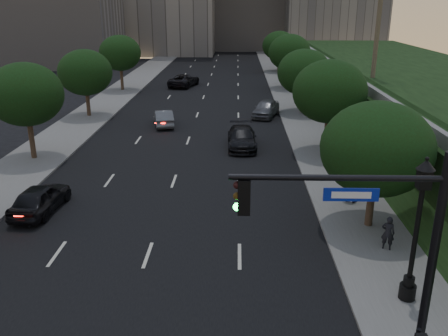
{
  "coord_description": "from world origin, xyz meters",
  "views": [
    {
      "loc": [
        3.81,
        -13.09,
        10.45
      ],
      "look_at": [
        3.29,
        6.35,
        3.6
      ],
      "focal_mm": 38.0,
      "sensor_mm": 36.0,
      "label": 1
    }
  ],
  "objects_px": {
    "traffic_signal_mast": "(389,270)",
    "sedan_far_right": "(266,108)",
    "pedestrian_c": "(355,182)",
    "sedan_far_left": "(184,80)",
    "sedan_near_left": "(40,198)",
    "sedan_near_right": "(242,138)",
    "street_lamp": "(415,238)",
    "pedestrian_b": "(350,185)",
    "sedan_mid_left": "(164,118)",
    "pedestrian_a": "(388,233)"
  },
  "relations": [
    {
      "from": "traffic_signal_mast",
      "to": "sedan_far_right",
      "type": "xyz_separation_m",
      "value": [
        -1.31,
        33.51,
        -2.86
      ]
    },
    {
      "from": "sedan_far_right",
      "to": "pedestrian_c",
      "type": "height_order",
      "value": "pedestrian_c"
    },
    {
      "from": "traffic_signal_mast",
      "to": "sedan_far_left",
      "type": "height_order",
      "value": "traffic_signal_mast"
    },
    {
      "from": "sedan_near_left",
      "to": "sedan_far_right",
      "type": "height_order",
      "value": "sedan_far_right"
    },
    {
      "from": "traffic_signal_mast",
      "to": "sedan_near_right",
      "type": "relative_size",
      "value": 1.34
    },
    {
      "from": "pedestrian_c",
      "to": "sedan_near_left",
      "type": "bearing_deg",
      "value": 15.48
    },
    {
      "from": "street_lamp",
      "to": "pedestrian_b",
      "type": "distance_m",
      "value": 9.17
    },
    {
      "from": "sedan_mid_left",
      "to": "pedestrian_a",
      "type": "xyz_separation_m",
      "value": [
        13.1,
        -22.15,
        0.21
      ]
    },
    {
      "from": "sedan_mid_left",
      "to": "pedestrian_b",
      "type": "bearing_deg",
      "value": 114.42
    },
    {
      "from": "sedan_far_right",
      "to": "pedestrian_a",
      "type": "bearing_deg",
      "value": -64.47
    },
    {
      "from": "sedan_far_left",
      "to": "pedestrian_c",
      "type": "distance_m",
      "value": 38.93
    },
    {
      "from": "sedan_near_left",
      "to": "sedan_far_left",
      "type": "height_order",
      "value": "sedan_far_left"
    },
    {
      "from": "pedestrian_a",
      "to": "pedestrian_c",
      "type": "distance_m",
      "value": 6.18
    },
    {
      "from": "sedan_far_left",
      "to": "sedan_near_right",
      "type": "bearing_deg",
      "value": 119.84
    },
    {
      "from": "sedan_near_left",
      "to": "pedestrian_b",
      "type": "xyz_separation_m",
      "value": [
        16.38,
        1.58,
        0.33
      ]
    },
    {
      "from": "sedan_near_right",
      "to": "sedan_far_right",
      "type": "relative_size",
      "value": 1.1
    },
    {
      "from": "sedan_mid_left",
      "to": "sedan_far_left",
      "type": "distance_m",
      "value": 20.56
    },
    {
      "from": "sedan_near_right",
      "to": "pedestrian_b",
      "type": "xyz_separation_m",
      "value": [
        5.75,
        -10.35,
        0.33
      ]
    },
    {
      "from": "pedestrian_b",
      "to": "pedestrian_c",
      "type": "relative_size",
      "value": 1.21
    },
    {
      "from": "street_lamp",
      "to": "sedan_mid_left",
      "type": "distance_m",
      "value": 28.89
    },
    {
      "from": "street_lamp",
      "to": "pedestrian_a",
      "type": "height_order",
      "value": "street_lamp"
    },
    {
      "from": "pedestrian_b",
      "to": "sedan_mid_left",
      "type": "bearing_deg",
      "value": -24.22
    },
    {
      "from": "street_lamp",
      "to": "pedestrian_a",
      "type": "relative_size",
      "value": 3.62
    },
    {
      "from": "sedan_far_right",
      "to": "sedan_far_left",
      "type": "bearing_deg",
      "value": 136.94
    },
    {
      "from": "sedan_far_right",
      "to": "pedestrian_b",
      "type": "height_order",
      "value": "pedestrian_b"
    },
    {
      "from": "sedan_far_left",
      "to": "sedan_near_left",
      "type": "bearing_deg",
      "value": 99.87
    },
    {
      "from": "traffic_signal_mast",
      "to": "sedan_far_right",
      "type": "bearing_deg",
      "value": 92.24
    },
    {
      "from": "street_lamp",
      "to": "sedan_near_left",
      "type": "height_order",
      "value": "street_lamp"
    },
    {
      "from": "pedestrian_a",
      "to": "pedestrian_c",
      "type": "relative_size",
      "value": 1.0
    },
    {
      "from": "sedan_near_left",
      "to": "pedestrian_a",
      "type": "distance_m",
      "value": 17.27
    },
    {
      "from": "sedan_mid_left",
      "to": "sedan_near_right",
      "type": "relative_size",
      "value": 0.84
    },
    {
      "from": "sedan_mid_left",
      "to": "sedan_near_right",
      "type": "height_order",
      "value": "sedan_near_right"
    },
    {
      "from": "sedan_near_left",
      "to": "pedestrian_a",
      "type": "relative_size",
      "value": 2.88
    },
    {
      "from": "street_lamp",
      "to": "sedan_near_right",
      "type": "bearing_deg",
      "value": 106.89
    },
    {
      "from": "sedan_far_left",
      "to": "pedestrian_b",
      "type": "xyz_separation_m",
      "value": [
        13.0,
        -37.37,
        0.29
      ]
    },
    {
      "from": "sedan_mid_left",
      "to": "street_lamp",
      "type": "bearing_deg",
      "value": 103.79
    },
    {
      "from": "sedan_near_left",
      "to": "pedestrian_a",
      "type": "bearing_deg",
      "value": 171.68
    },
    {
      "from": "pedestrian_c",
      "to": "pedestrian_a",
      "type": "bearing_deg",
      "value": 97.43
    },
    {
      "from": "sedan_near_left",
      "to": "pedestrian_b",
      "type": "bearing_deg",
      "value": -170.22
    },
    {
      "from": "sedan_far_left",
      "to": "sedan_near_right",
      "type": "relative_size",
      "value": 1.11
    },
    {
      "from": "pedestrian_a",
      "to": "pedestrian_c",
      "type": "bearing_deg",
      "value": -67.48
    },
    {
      "from": "pedestrian_a",
      "to": "street_lamp",
      "type": "bearing_deg",
      "value": 107.09
    },
    {
      "from": "sedan_far_right",
      "to": "pedestrian_c",
      "type": "relative_size",
      "value": 3.06
    },
    {
      "from": "sedan_near_left",
      "to": "sedan_far_left",
      "type": "relative_size",
      "value": 0.77
    },
    {
      "from": "sedan_near_right",
      "to": "sedan_near_left",
      "type": "bearing_deg",
      "value": -133.0
    },
    {
      "from": "street_lamp",
      "to": "pedestrian_c",
      "type": "height_order",
      "value": "street_lamp"
    },
    {
      "from": "sedan_near_right",
      "to": "sedan_far_right",
      "type": "height_order",
      "value": "sedan_far_right"
    },
    {
      "from": "traffic_signal_mast",
      "to": "sedan_near_left",
      "type": "relative_size",
      "value": 1.57
    },
    {
      "from": "pedestrian_a",
      "to": "pedestrian_b",
      "type": "bearing_deg",
      "value": -62.51
    },
    {
      "from": "traffic_signal_mast",
      "to": "sedan_near_right",
      "type": "height_order",
      "value": "traffic_signal_mast"
    }
  ]
}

